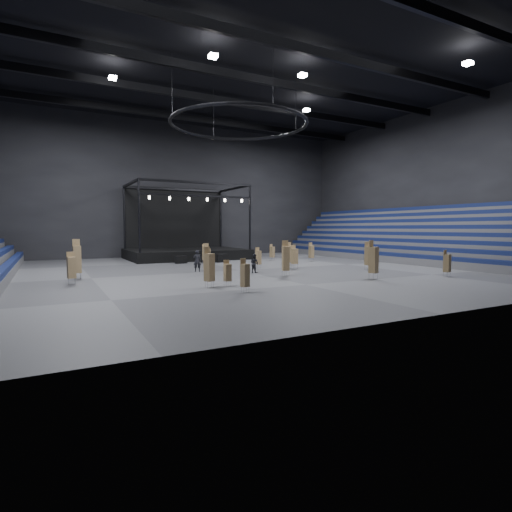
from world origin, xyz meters
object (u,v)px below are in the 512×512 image
chair_stack_13 (447,263)px  chair_stack_6 (227,272)px  chair_stack_9 (71,267)px  chair_stack_14 (205,253)px  stage (184,247)px  chair_stack_0 (311,251)px  chair_stack_2 (245,275)px  chair_stack_11 (258,257)px  chair_stack_4 (286,258)px  chair_stack_8 (272,252)px  chair_stack_12 (373,259)px  chair_stack_7 (290,254)px  crew_member (254,263)px  flight_case_mid (207,258)px  man_center (197,261)px  chair_stack_15 (294,256)px  flight_case_left (181,260)px  chair_stack_5 (209,267)px  flight_case_right (221,258)px  chair_stack_1 (369,255)px  chair_stack_3 (207,258)px

chair_stack_13 → chair_stack_6: bearing=156.3°
chair_stack_9 → chair_stack_14: chair_stack_9 is taller
stage → chair_stack_0: stage is taller
chair_stack_2 → chair_stack_11: 14.49m
chair_stack_4 → chair_stack_14: size_ratio=1.35×
chair_stack_8 → chair_stack_12: 18.47m
chair_stack_7 → crew_member: (-6.31, -4.15, -0.41)m
flight_case_mid → chair_stack_8: size_ratio=0.70×
chair_stack_4 → man_center: chair_stack_4 is taller
man_center → chair_stack_15: bearing=-174.8°
flight_case_left → chair_stack_7: chair_stack_7 is taller
chair_stack_11 → chair_stack_14: 7.66m
chair_stack_13 → chair_stack_14: size_ratio=1.00×
chair_stack_9 → chair_stack_5: bearing=-45.1°
flight_case_left → chair_stack_4: (4.01, -14.93, 1.04)m
chair_stack_4 → chair_stack_11: 6.57m
stage → chair_stack_14: 8.24m
flight_case_right → chair_stack_5: bearing=-114.9°
flight_case_mid → chair_stack_2: (-5.49, -20.77, 0.61)m
stage → chair_stack_6: bearing=-101.3°
chair_stack_14 → flight_case_left: bearing=164.1°
stage → chair_stack_0: size_ratio=6.45×
chair_stack_8 → man_center: (-11.82, -7.26, -0.10)m
chair_stack_11 → chair_stack_15: (2.88, -1.84, 0.15)m
chair_stack_11 → chair_stack_5: bearing=-137.5°
chair_stack_5 → crew_member: 9.12m
stage → chair_stack_12: stage is taller
chair_stack_7 → chair_stack_15: 2.98m
flight_case_right → chair_stack_9: size_ratio=0.62×
crew_member → chair_stack_12: bearing=-161.3°
chair_stack_8 → chair_stack_0: bearing=-62.8°
flight_case_left → chair_stack_13: size_ratio=0.59×
chair_stack_7 → chair_stack_8: 6.47m
stage → man_center: 15.94m
chair_stack_15 → crew_member: bearing=-162.8°
chair_stack_9 → man_center: 10.92m
flight_case_mid → chair_stack_11: bearing=-76.5°
chair_stack_6 → chair_stack_14: chair_stack_14 is taller
flight_case_left → chair_stack_4: size_ratio=0.43×
chair_stack_0 → chair_stack_2: 23.44m
chair_stack_14 → crew_member: size_ratio=1.30×
chair_stack_1 → chair_stack_7: chair_stack_1 is taller
chair_stack_11 → man_center: chair_stack_11 is taller
chair_stack_7 → chair_stack_12: bearing=-98.7°
chair_stack_7 → man_center: 10.37m
chair_stack_14 → crew_member: bearing=-72.5°
chair_stack_4 → chair_stack_15: chair_stack_4 is taller
stage → chair_stack_13: size_ratio=6.67×
chair_stack_4 → chair_stack_11: (0.98, 6.49, -0.40)m
chair_stack_3 → chair_stack_13: size_ratio=1.21×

